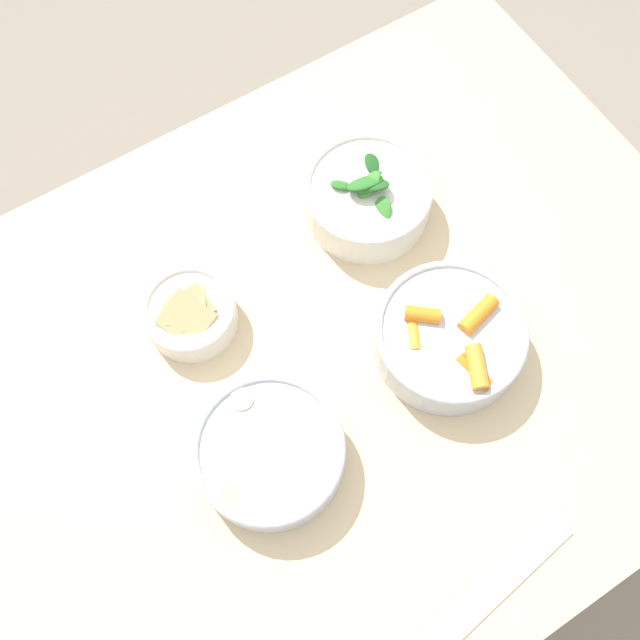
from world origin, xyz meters
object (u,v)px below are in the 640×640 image
at_px(bowl_greens, 368,197).
at_px(ruler, 468,615).
at_px(bowl_beans_hotdog, 269,453).
at_px(bowl_carrots, 450,337).
at_px(bowl_cookies, 190,312).

xyz_separation_m(bowl_greens, ruler, (0.19, 0.50, -0.03)).
height_order(bowl_beans_hotdog, ruler, bowl_beans_hotdog).
relative_size(bowl_carrots, bowl_cookies, 1.58).
xyz_separation_m(bowl_carrots, bowl_greens, (-0.03, -0.22, 0.00)).
relative_size(bowl_carrots, ruler, 0.60).
bearing_deg(bowl_beans_hotdog, bowl_cookies, -91.49).
xyz_separation_m(bowl_beans_hotdog, bowl_cookies, (-0.01, -0.21, 0.00)).
distance_m(bowl_beans_hotdog, ruler, 0.29).
bearing_deg(bowl_greens, bowl_carrots, 83.61).
xyz_separation_m(bowl_beans_hotdog, ruler, (-0.10, 0.27, -0.02)).
bearing_deg(bowl_beans_hotdog, bowl_carrots, -179.10).
relative_size(bowl_beans_hotdog, bowl_cookies, 1.51).
relative_size(bowl_carrots, bowl_beans_hotdog, 1.05).
bearing_deg(ruler, bowl_cookies, -79.26).
bearing_deg(bowl_cookies, bowl_greens, -176.35).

